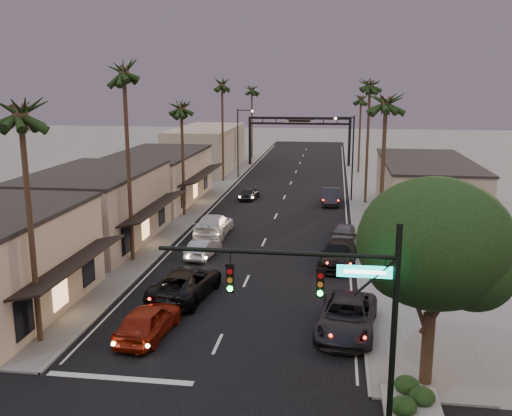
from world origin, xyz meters
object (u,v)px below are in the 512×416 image
(streetlight_left, at_px, (240,137))
(palm_rb, at_px, (370,81))
(arch, at_px, (299,129))
(palm_ld, at_px, (222,81))
(palm_rc, at_px, (361,96))
(streetlight_right, at_px, (350,151))
(curbside_near, at_px, (347,317))
(palm_lb, at_px, (124,67))
(palm_far, at_px, (252,87))
(palm_ra, at_px, (386,97))
(oncoming_pickup, at_px, (186,283))
(palm_lc, at_px, (181,104))
(corner_tree, at_px, (437,249))
(curbside_black, at_px, (339,254))
(traffic_signal, at_px, (340,297))
(oncoming_red, at_px, (148,321))
(palm_la, at_px, (20,105))
(oncoming_silver, at_px, (203,248))

(streetlight_left, relative_size, palm_rb, 0.63)
(arch, bearing_deg, streetlight_left, -119.97)
(palm_ld, xyz_separation_m, palm_rc, (17.20, 9.00, -1.95))
(streetlight_right, relative_size, curbside_near, 1.47)
(palm_lb, bearing_deg, palm_rc, 67.73)
(streetlight_right, height_order, streetlight_left, same)
(palm_rc, relative_size, palm_far, 0.92)
(streetlight_left, xyz_separation_m, palm_ra, (15.52, -34.00, 6.11))
(arch, distance_m, palm_rb, 28.24)
(palm_rc, bearing_deg, palm_rb, -90.00)
(palm_rc, height_order, oncoming_pickup, palm_rc)
(palm_lc, xyz_separation_m, palm_ra, (17.20, -12.00, 0.97))
(palm_lb, height_order, palm_ra, palm_lb)
(palm_ld, height_order, palm_ra, palm_ld)
(corner_tree, relative_size, curbside_black, 1.56)
(palm_lb, xyz_separation_m, palm_ra, (17.20, 2.00, -1.94))
(traffic_signal, bearing_deg, palm_rb, 85.84)
(palm_ld, height_order, curbside_near, palm_ld)
(palm_ra, xyz_separation_m, palm_far, (-16.90, 54.00, 0.00))
(palm_rb, bearing_deg, curbside_near, -94.32)
(palm_ra, bearing_deg, streetlight_left, 114.54)
(corner_tree, bearing_deg, oncoming_red, 167.41)
(palm_rc, xyz_separation_m, curbside_black, (-2.78, -40.96, -9.65))
(palm_ld, height_order, oncoming_red, palm_ld)
(arch, xyz_separation_m, curbside_black, (5.82, -46.96, -4.72))
(corner_tree, relative_size, palm_ld, 0.62)
(arch, height_order, oncoming_red, arch)
(palm_far, xyz_separation_m, curbside_near, (14.50, -65.80, -10.60))
(corner_tree, distance_m, curbside_black, 16.83)
(arch, xyz_separation_m, palm_lc, (-8.60, -34.00, 4.94))
(palm_far, bearing_deg, palm_rb, -63.57)
(palm_lc, distance_m, palm_rc, 32.86)
(palm_la, xyz_separation_m, oncoming_pickup, (5.50, 6.86, -10.58))
(corner_tree, height_order, palm_rb, palm_rb)
(palm_lb, distance_m, curbside_black, 19.16)
(oncoming_pickup, bearing_deg, arch, -85.59)
(arch, distance_m, palm_far, 12.96)
(oncoming_silver, bearing_deg, palm_ra, -169.97)
(palm_lc, distance_m, curbside_near, 29.63)
(palm_la, distance_m, oncoming_silver, 18.72)
(streetlight_right, height_order, palm_lb, palm_lb)
(palm_ld, distance_m, palm_ra, 35.47)
(palm_la, relative_size, palm_rc, 1.08)
(curbside_near, xyz_separation_m, curbside_black, (-0.38, 10.84, -0.03))
(palm_la, distance_m, palm_ra, 22.82)
(streetlight_right, bearing_deg, palm_ld, 147.21)
(corner_tree, bearing_deg, traffic_signal, -137.69)
(palm_ld, xyz_separation_m, curbside_near, (14.80, -42.80, -11.57))
(palm_rc, bearing_deg, curbside_near, -92.65)
(palm_far, xyz_separation_m, curbside_black, (14.12, -54.96, -10.63))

